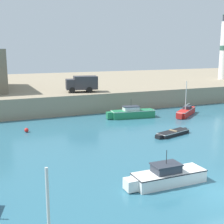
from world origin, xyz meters
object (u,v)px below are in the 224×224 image
sailboat_red_6 (186,112)px  motorboat_green_8 (132,113)px  dinghy_black_0 (173,133)px  motorboat_white_5 (167,176)px  mooring_buoy (26,130)px  truck_on_quay (82,83)px

sailboat_red_6 → motorboat_green_8: sailboat_red_6 is taller
dinghy_black_0 → sailboat_red_6: sailboat_red_6 is taller
motorboat_white_5 → sailboat_red_6: 22.05m
mooring_buoy → motorboat_green_8: bearing=8.0°
sailboat_red_6 → mooring_buoy: (-20.39, -0.44, -0.26)m
motorboat_white_5 → sailboat_red_6: size_ratio=1.10×
sailboat_red_6 → mooring_buoy: 20.40m
sailboat_red_6 → motorboat_green_8: bearing=168.9°
mooring_buoy → truck_on_quay: truck_on_quay is taller
dinghy_black_0 → truck_on_quay: 16.98m
sailboat_red_6 → motorboat_green_8: size_ratio=0.80×
motorboat_white_5 → mooring_buoy: bearing=111.0°
motorboat_white_5 → truck_on_quay: size_ratio=1.19×
motorboat_green_8 → motorboat_white_5: bearing=-110.3°
motorboat_green_8 → truck_on_quay: (-4.15, 7.20, 3.23)m
sailboat_red_6 → truck_on_quay: (-11.36, 8.61, 3.34)m
dinghy_black_0 → motorboat_white_5: (-6.95, -9.58, 0.29)m
motorboat_white_5 → sailboat_red_6: sailboat_red_6 is taller
dinghy_black_0 → mooring_buoy: (-13.30, 6.98, -0.01)m
motorboat_white_5 → motorboat_green_8: 19.64m
dinghy_black_0 → mooring_buoy: dinghy_black_0 is taller
motorboat_white_5 → sailboat_red_6: (14.04, 17.00, -0.04)m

